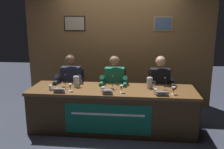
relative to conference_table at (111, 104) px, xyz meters
name	(u,v)px	position (x,y,z in m)	size (l,w,h in m)	color
ground_plane	(112,128)	(0.00, 0.11, -0.50)	(12.00, 12.00, 0.00)	#383D4C
wall_back_panelled	(118,46)	(0.00, 1.43, 0.80)	(4.03, 0.14, 2.60)	brown
conference_table	(111,104)	(0.00, 0.00, 0.00)	(2.83, 0.83, 0.73)	brown
chair_left	(73,93)	(-0.84, 0.70, -0.05)	(0.44, 0.44, 0.91)	black
panelist_left	(70,82)	(-0.84, 0.50, 0.22)	(0.51, 0.48, 1.24)	black
nameplate_left	(59,90)	(-0.83, -0.21, 0.27)	(0.20, 0.06, 0.08)	white
juice_glass_left	(70,86)	(-0.67, -0.10, 0.32)	(0.06, 0.06, 0.12)	white
water_cup_left	(51,88)	(-1.02, -0.07, 0.27)	(0.06, 0.06, 0.08)	silver
microphone_left	(64,83)	(-0.84, 0.10, 0.31)	(0.06, 0.17, 0.22)	black
chair_center	(115,94)	(0.00, 0.70, -0.05)	(0.44, 0.44, 0.91)	black
panelist_center	(114,83)	(0.00, 0.50, 0.22)	(0.51, 0.48, 1.24)	black
nameplate_center	(107,92)	(-0.04, -0.22, 0.27)	(0.17, 0.06, 0.08)	white
juice_glass_center	(121,87)	(0.17, -0.09, 0.32)	(0.06, 0.06, 0.12)	white
water_cup_center	(103,90)	(-0.13, -0.09, 0.27)	(0.06, 0.06, 0.08)	silver
microphone_center	(112,85)	(0.01, 0.07, 0.31)	(0.06, 0.17, 0.22)	black
chair_right	(158,95)	(0.85, 0.70, -0.05)	(0.44, 0.44, 0.91)	black
panelist_right	(160,84)	(0.85, 0.50, 0.22)	(0.51, 0.48, 1.24)	black
nameplate_right	(162,93)	(0.82, -0.21, 0.27)	(0.20, 0.06, 0.08)	white
juice_glass_right	(174,89)	(1.00, -0.10, 0.32)	(0.06, 0.06, 0.12)	white
water_cup_right	(155,92)	(0.72, -0.12, 0.27)	(0.06, 0.06, 0.08)	silver
microphone_right	(165,87)	(0.90, 0.07, 0.31)	(0.06, 0.17, 0.22)	black
water_pitcher_left_side	(76,82)	(-0.64, 0.16, 0.33)	(0.15, 0.10, 0.21)	silver
water_pitcher_right_side	(150,83)	(0.64, 0.20, 0.33)	(0.15, 0.10, 0.21)	silver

